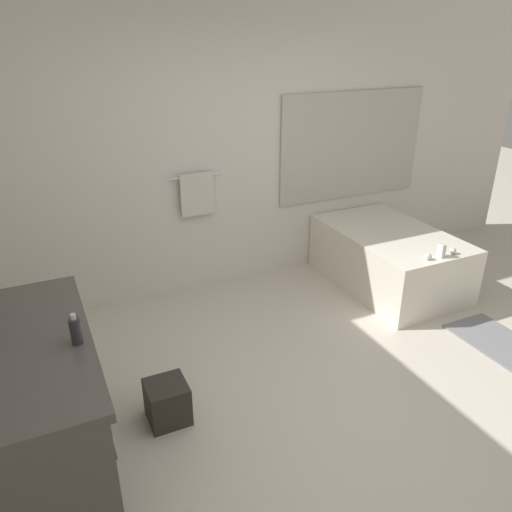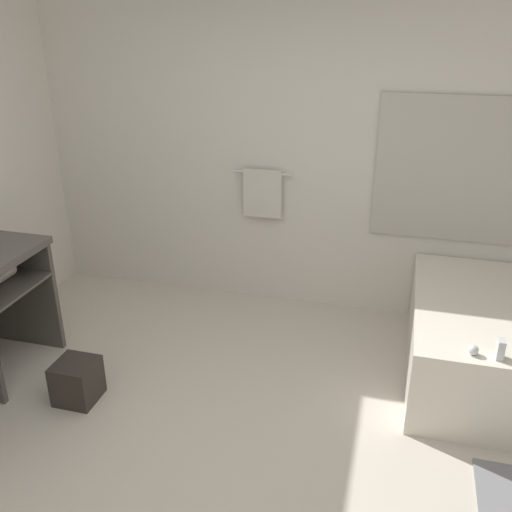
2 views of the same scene
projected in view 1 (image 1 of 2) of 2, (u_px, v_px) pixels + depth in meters
name	position (u px, v px, depth m)	size (l,w,h in m)	color
ground_plane	(350.00, 414.00, 3.39)	(16.00, 16.00, 0.00)	beige
wall_back_with_blinds	(228.00, 150.00, 4.68)	(7.40, 0.13, 2.70)	silver
vanity_counter	(34.00, 383.00, 2.67)	(0.65, 1.42, 0.91)	#4C4742
bathtub	(389.00, 255.00, 4.99)	(0.94, 1.51, 0.69)	silver
soap_dispenser	(76.00, 331.00, 2.52)	(0.06, 0.06, 0.17)	#28282D
waste_bin	(167.00, 402.00, 3.28)	(0.26, 0.26, 0.28)	#2D2823
bath_mat	(500.00, 343.00, 4.13)	(0.48, 0.82, 0.02)	slate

